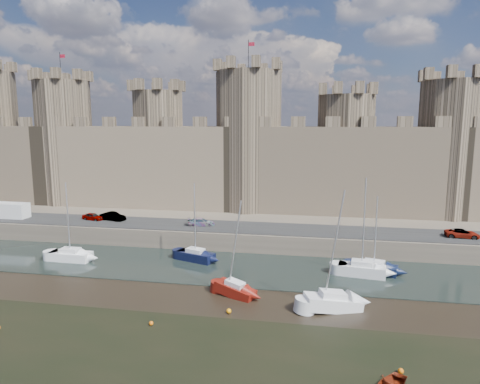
{
  "coord_description": "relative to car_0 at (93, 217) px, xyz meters",
  "views": [
    {
      "loc": [
        13.6,
        -23.86,
        17.22
      ],
      "look_at": [
        5.3,
        22.0,
        9.59
      ],
      "focal_mm": 32.0,
      "sensor_mm": 36.0,
      "label": 1
    }
  ],
  "objects": [
    {
      "name": "water_channel",
      "position": [
        19.64,
        -10.42,
        -3.04
      ],
      "size": [
        160.0,
        12.0,
        0.08
      ],
      "primitive_type": "cube",
      "color": "black",
      "rests_on": "ground"
    },
    {
      "name": "quay",
      "position": [
        19.64,
        25.58,
        -1.83
      ],
      "size": [
        160.0,
        60.0,
        2.5
      ],
      "primitive_type": "cube",
      "color": "#4C443A",
      "rests_on": "ground"
    },
    {
      "name": "sailboat_5",
      "position": [
        35.02,
        -19.94,
        -2.28
      ],
      "size": [
        5.65,
        3.67,
        11.37
      ],
      "rotation": [
        0.0,
        0.0,
        0.34
      ],
      "color": "silver",
      "rests_on": "ground"
    },
    {
      "name": "sailboat_1",
      "position": [
        18.56,
        -8.58,
        -2.3
      ],
      "size": [
        5.25,
        3.41,
        9.82
      ],
      "rotation": [
        0.0,
        0.0,
        -0.34
      ],
      "color": "black",
      "rests_on": "ground"
    },
    {
      "name": "car_0",
      "position": [
        0.0,
        0.0,
        0.0
      ],
      "size": [
        3.63,
        2.12,
        1.16
      ],
      "primitive_type": "imported",
      "rotation": [
        0.0,
        0.0,
        1.34
      ],
      "color": "gray",
      "rests_on": "quay"
    },
    {
      "name": "car_1",
      "position": [
        3.11,
        0.27,
        0.08
      ],
      "size": [
        4.25,
        2.31,
        1.33
      ],
      "primitive_type": "imported",
      "rotation": [
        0.0,
        0.0,
        1.34
      ],
      "color": "gray",
      "rests_on": "quay"
    },
    {
      "name": "buoy_3",
      "position": [
        25.71,
        -22.42,
        -2.85
      ],
      "size": [
        0.46,
        0.46,
        0.46
      ],
      "primitive_type": "sphere",
      "color": "orange",
      "rests_on": "ground"
    },
    {
      "name": "sailboat_4",
      "position": [
        25.51,
        -18.38,
        -2.36
      ],
      "size": [
        4.49,
        3.11,
        9.78
      ],
      "rotation": [
        0.0,
        0.0,
        -0.39
      ],
      "color": "#67130B",
      "rests_on": "ground"
    },
    {
      "name": "buoy_1",
      "position": [
        19.62,
        -25.87,
        -2.89
      ],
      "size": [
        0.38,
        0.38,
        0.38
      ],
      "primitive_type": "sphere",
      "color": "#D45C09",
      "rests_on": "ground"
    },
    {
      "name": "castle",
      "position": [
        19.0,
        13.58,
        8.59
      ],
      "size": [
        108.5,
        11.0,
        29.0
      ],
      "color": "#42382B",
      "rests_on": "quay"
    },
    {
      "name": "car_2",
      "position": [
        17.1,
        -0.48,
        -0.03
      ],
      "size": [
        4.06,
        2.33,
        1.11
      ],
      "primitive_type": "imported",
      "rotation": [
        0.0,
        0.0,
        1.78
      ],
      "color": "gray",
      "rests_on": "quay"
    },
    {
      "name": "car_3",
      "position": [
        51.87,
        -0.77,
        0.0
      ],
      "size": [
        4.31,
        2.22,
        1.16
      ],
      "primitive_type": "imported",
      "rotation": [
        0.0,
        0.0,
        1.5
      ],
      "color": "gray",
      "rests_on": "quay"
    },
    {
      "name": "buoy_5",
      "position": [
        39.36,
        -29.55,
        -2.88
      ],
      "size": [
        0.4,
        0.4,
        0.4
      ],
      "primitive_type": "sphere",
      "color": "#D15C09",
      "rests_on": "ground"
    },
    {
      "name": "road",
      "position": [
        19.64,
        -0.42,
        -0.53
      ],
      "size": [
        160.0,
        7.0,
        0.1
      ],
      "primitive_type": "cube",
      "color": "black",
      "rests_on": "quay"
    },
    {
      "name": "sailboat_2",
      "position": [
        38.55,
        -10.38,
        -2.21
      ],
      "size": [
        5.4,
        2.71,
        11.16
      ],
      "rotation": [
        0.0,
        0.0,
        -0.14
      ],
      "color": "silver",
      "rests_on": "ground"
    },
    {
      "name": "sailboat_3",
      "position": [
        40.04,
        -9.04,
        -2.37
      ],
      "size": [
        5.46,
        3.39,
        8.95
      ],
      "rotation": [
        0.0,
        0.0,
        -0.3
      ],
      "color": "black",
      "rests_on": "ground"
    },
    {
      "name": "sailboat_0",
      "position": [
        3.1,
        -11.34,
        -2.3
      ],
      "size": [
        5.34,
        2.21,
        9.87
      ],
      "rotation": [
        0.0,
        0.0,
        -0.03
      ],
      "color": "white",
      "rests_on": "ground"
    },
    {
      "name": "van",
      "position": [
        -13.26,
        -0.92,
        0.62
      ],
      "size": [
        5.51,
        2.27,
        2.39
      ],
      "primitive_type": "cube",
      "rotation": [
        0.0,
        0.0,
        -0.01
      ],
      "color": "silver",
      "rests_on": "quay"
    }
  ]
}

